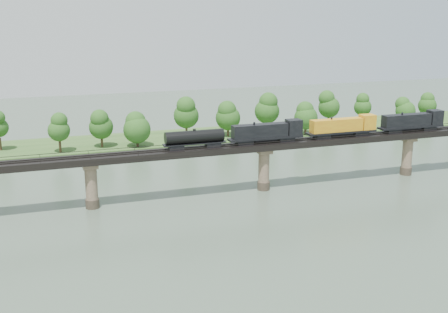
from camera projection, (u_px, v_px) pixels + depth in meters
name	position (u px, v px, depth m)	size (l,w,h in m)	color
ground	(324.00, 236.00, 106.43)	(400.00, 400.00, 0.00)	#3C4D3D
far_bank	(200.00, 138.00, 184.18)	(300.00, 24.00, 1.60)	#305220
bridge	(264.00, 168.00, 132.55)	(236.00, 30.00, 11.50)	#473A2D
bridge_superstructure	(264.00, 142.00, 130.94)	(220.00, 4.90, 0.75)	black
far_treeline	(178.00, 118.00, 175.51)	(289.06, 17.54, 13.60)	#382619
freight_train	(318.00, 129.00, 134.62)	(73.44, 2.86, 5.06)	black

